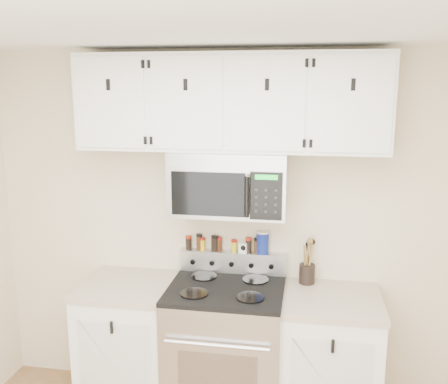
# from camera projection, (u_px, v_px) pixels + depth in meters

# --- Properties ---
(back_wall) EXTENTS (3.50, 0.01, 2.50)m
(back_wall) POSITION_uv_depth(u_px,v_px,m) (233.00, 230.00, 3.55)
(back_wall) COLOR beige
(back_wall) RESTS_ON floor
(ceiling) EXTENTS (3.50, 3.50, 0.01)m
(ceiling) POSITION_uv_depth(u_px,v_px,m) (153.00, 9.00, 1.60)
(ceiling) COLOR white
(ceiling) RESTS_ON back_wall
(range) EXTENTS (0.76, 0.65, 1.10)m
(range) POSITION_uv_depth(u_px,v_px,m) (226.00, 351.00, 3.40)
(range) COLOR #B7B7BA
(range) RESTS_ON floor
(base_cabinet_left) EXTENTS (0.64, 0.62, 0.92)m
(base_cabinet_left) POSITION_uv_depth(u_px,v_px,m) (131.00, 344.00, 3.54)
(base_cabinet_left) COLOR white
(base_cabinet_left) RESTS_ON floor
(base_cabinet_right) EXTENTS (0.64, 0.62, 0.92)m
(base_cabinet_right) POSITION_uv_depth(u_px,v_px,m) (329.00, 361.00, 3.31)
(base_cabinet_right) COLOR white
(base_cabinet_right) RESTS_ON floor
(microwave) EXTENTS (0.76, 0.44, 0.42)m
(microwave) POSITION_uv_depth(u_px,v_px,m) (229.00, 183.00, 3.28)
(microwave) COLOR #9E9EA3
(microwave) RESTS_ON back_wall
(upper_cabinets) EXTENTS (2.00, 0.35, 0.62)m
(upper_cabinets) POSITION_uv_depth(u_px,v_px,m) (230.00, 102.00, 3.20)
(upper_cabinets) COLOR white
(upper_cabinets) RESTS_ON back_wall
(utensil_crock) EXTENTS (0.11, 0.11, 0.31)m
(utensil_crock) POSITION_uv_depth(u_px,v_px,m) (307.00, 272.00, 3.43)
(utensil_crock) COLOR black
(utensil_crock) RESTS_ON base_cabinet_right
(kitchen_timer) EXTENTS (0.08, 0.07, 0.07)m
(kitchen_timer) POSITION_uv_depth(u_px,v_px,m) (244.00, 247.00, 3.52)
(kitchen_timer) COLOR white
(kitchen_timer) RESTS_ON range
(salt_canister) EXTENTS (0.09, 0.09, 0.16)m
(salt_canister) POSITION_uv_depth(u_px,v_px,m) (263.00, 242.00, 3.49)
(salt_canister) COLOR navy
(salt_canister) RESTS_ON range
(spice_jar_0) EXTENTS (0.04, 0.04, 0.10)m
(spice_jar_0) POSITION_uv_depth(u_px,v_px,m) (189.00, 243.00, 3.59)
(spice_jar_0) COLOR black
(spice_jar_0) RESTS_ON range
(spice_jar_1) EXTENTS (0.04, 0.04, 0.12)m
(spice_jar_1) POSITION_uv_depth(u_px,v_px,m) (199.00, 242.00, 3.57)
(spice_jar_1) COLOR #442310
(spice_jar_1) RESTS_ON range
(spice_jar_2) EXTENTS (0.04, 0.04, 0.09)m
(spice_jar_2) POSITION_uv_depth(u_px,v_px,m) (202.00, 244.00, 3.57)
(spice_jar_2) COLOR gold
(spice_jar_2) RESTS_ON range
(spice_jar_3) EXTENTS (0.04, 0.04, 0.11)m
(spice_jar_3) POSITION_uv_depth(u_px,v_px,m) (214.00, 243.00, 3.55)
(spice_jar_3) COLOR black
(spice_jar_3) RESTS_ON range
(spice_jar_4) EXTENTS (0.05, 0.05, 0.11)m
(spice_jar_4) POSITION_uv_depth(u_px,v_px,m) (216.00, 243.00, 3.55)
(spice_jar_4) COLOR black
(spice_jar_4) RESTS_ON range
(spice_jar_5) EXTENTS (0.04, 0.04, 0.10)m
(spice_jar_5) POSITION_uv_depth(u_px,v_px,m) (219.00, 244.00, 3.55)
(spice_jar_5) COLOR #41200F
(spice_jar_5) RESTS_ON range
(spice_jar_6) EXTENTS (0.04, 0.04, 0.09)m
(spice_jar_6) POSITION_uv_depth(u_px,v_px,m) (234.00, 246.00, 3.53)
(spice_jar_6) COLOR gold
(spice_jar_6) RESTS_ON range
(spice_jar_7) EXTENTS (0.04, 0.04, 0.11)m
(spice_jar_7) POSITION_uv_depth(u_px,v_px,m) (249.00, 245.00, 3.51)
(spice_jar_7) COLOR black
(spice_jar_7) RESTS_ON range
(spice_jar_8) EXTENTS (0.04, 0.04, 0.11)m
(spice_jar_8) POSITION_uv_depth(u_px,v_px,m) (257.00, 246.00, 3.50)
(spice_jar_8) COLOR #432B10
(spice_jar_8) RESTS_ON range
(spice_jar_9) EXTENTS (0.04, 0.04, 0.09)m
(spice_jar_9) POSITION_uv_depth(u_px,v_px,m) (262.00, 247.00, 3.50)
(spice_jar_9) COLOR gold
(spice_jar_9) RESTS_ON range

